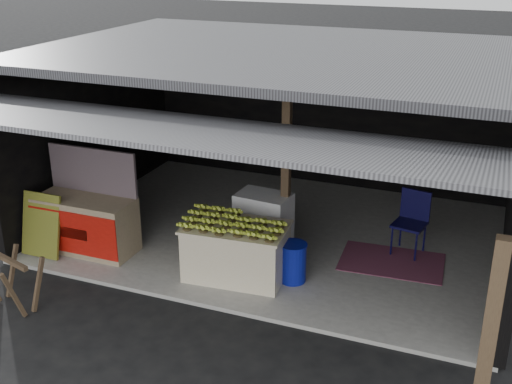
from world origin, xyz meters
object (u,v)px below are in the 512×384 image
at_px(neighbor_stall, 87,221).
at_px(plastic_chair, 412,217).
at_px(water_barrel, 293,263).
at_px(white_crate, 264,222).
at_px(banana_table, 236,251).
at_px(sawhorse, 12,277).

height_order(neighbor_stall, plastic_chair, neighbor_stall).
bearing_deg(plastic_chair, water_barrel, -121.14).
xyz_separation_m(white_crate, neighbor_stall, (-2.48, -1.04, 0.02)).
bearing_deg(neighbor_stall, water_barrel, 4.11).
height_order(neighbor_stall, water_barrel, neighbor_stall).
bearing_deg(neighbor_stall, banana_table, 1.33).
bearing_deg(white_crate, plastic_chair, 24.29).
bearing_deg(water_barrel, neighbor_stall, -175.75).
relative_size(white_crate, neighbor_stall, 0.57).
relative_size(banana_table, sawhorse, 1.88).
bearing_deg(neighbor_stall, sawhorse, -88.86).
relative_size(neighbor_stall, sawhorse, 1.96).
distance_m(banana_table, white_crate, 0.98).
xyz_separation_m(white_crate, sawhorse, (-2.45, -2.72, -0.05)).
bearing_deg(sawhorse, banana_table, 52.53).
relative_size(white_crate, water_barrel, 1.65).
xyz_separation_m(banana_table, water_barrel, (0.78, 0.18, -0.12)).
bearing_deg(water_barrel, white_crate, 133.14).
bearing_deg(neighbor_stall, white_crate, 22.55).
bearing_deg(white_crate, water_barrel, -41.67).
bearing_deg(white_crate, sawhorse, -126.80).
height_order(white_crate, neighbor_stall, neighbor_stall).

